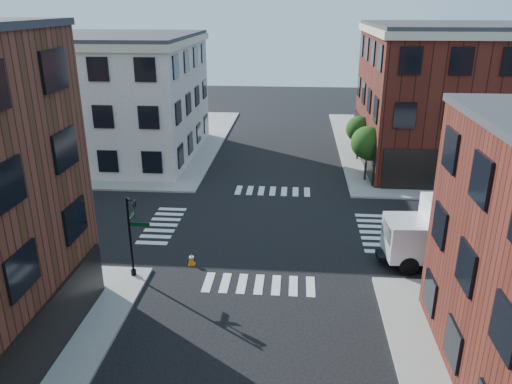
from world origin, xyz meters
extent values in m
plane|color=black|center=(0.00, 0.00, 0.00)|extent=(120.00, 120.00, 0.00)
cube|color=gray|center=(21.00, 21.00, 0.07)|extent=(30.00, 30.00, 0.15)
cube|color=gray|center=(-21.00, 21.00, 0.07)|extent=(30.00, 30.00, 0.15)
cube|color=#421710|center=(20.50, 16.00, 6.00)|extent=(25.00, 16.00, 12.00)
cube|color=#BBB8AB|center=(-19.00, 16.00, 5.50)|extent=(22.00, 16.00, 11.00)
cylinder|color=black|center=(7.50, 10.00, 0.89)|extent=(0.18, 0.18, 1.47)
cylinder|color=black|center=(7.50, 10.00, 1.62)|extent=(0.12, 0.12, 1.47)
sphere|color=#11370F|center=(7.50, 10.00, 3.30)|extent=(2.69, 2.69, 2.69)
sphere|color=#11370F|center=(7.75, 9.90, 2.75)|extent=(1.85, 1.85, 1.85)
cylinder|color=black|center=(7.50, 16.00, 0.81)|extent=(0.18, 0.18, 1.33)
cylinder|color=black|center=(7.50, 16.00, 1.48)|extent=(0.12, 0.12, 1.33)
sphere|color=#11370F|center=(7.50, 16.00, 3.00)|extent=(2.43, 2.43, 2.43)
sphere|color=#11370F|center=(7.75, 15.90, 2.51)|extent=(1.67, 1.67, 1.67)
cylinder|color=black|center=(-6.80, -6.80, 2.30)|extent=(0.12, 0.12, 4.60)
cylinder|color=black|center=(-6.80, -6.80, 0.30)|extent=(0.28, 0.28, 0.30)
cube|color=#053819|center=(-6.25, -6.80, 3.15)|extent=(1.10, 0.03, 0.22)
cube|color=#053819|center=(-6.80, -6.25, 3.40)|extent=(0.03, 1.10, 0.22)
imported|color=black|center=(-6.45, -6.70, 3.90)|extent=(0.22, 0.18, 1.10)
imported|color=black|center=(-6.90, -6.45, 3.90)|extent=(0.18, 0.22, 1.10)
cube|color=white|center=(12.00, -3.88, 2.24)|extent=(6.34, 3.04, 3.31)
cube|color=maroon|center=(12.08, -5.23, 2.24)|extent=(2.35, 0.18, 0.75)
cube|color=maroon|center=(11.92, -2.52, 2.24)|extent=(2.35, 0.18, 0.75)
cube|color=silver|center=(7.95, -4.13, 1.65)|extent=(2.29, 2.69, 2.14)
cube|color=black|center=(6.94, -4.19, 2.03)|extent=(0.23, 2.03, 0.96)
cube|color=black|center=(10.72, -3.96, 0.53)|extent=(8.59, 1.59, 0.27)
cylinder|color=black|center=(8.02, -5.25, 0.53)|extent=(1.09, 0.44, 1.07)
cylinder|color=black|center=(7.88, -3.01, 0.53)|extent=(1.09, 0.44, 1.07)
cylinder|color=black|center=(11.85, -5.01, 0.53)|extent=(1.09, 0.44, 1.07)
cylinder|color=black|center=(11.72, -2.77, 0.53)|extent=(1.09, 0.44, 1.07)
cylinder|color=black|center=(14.27, -2.62, 0.53)|extent=(1.09, 0.44, 1.07)
cube|color=orange|center=(-3.97, -5.15, 0.02)|extent=(0.42, 0.42, 0.04)
cone|color=orange|center=(-3.97, -5.15, 0.35)|extent=(0.40, 0.40, 0.71)
cylinder|color=white|center=(-3.97, -5.15, 0.46)|extent=(0.27, 0.27, 0.08)
camera|label=1|loc=(1.71, -29.74, 13.86)|focal=35.00mm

